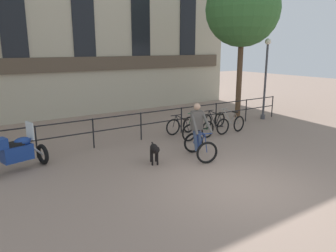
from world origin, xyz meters
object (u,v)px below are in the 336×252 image
at_px(parked_bicycle_mid_right, 214,123).
at_px(cyclist_with_bike, 199,133).
at_px(parked_bicycle_mid_left, 198,126).
at_px(parked_bicycle_near_lamp, 181,129).
at_px(parked_bicycle_far_end, 229,121).
at_px(street_lamp, 266,75).
at_px(dog, 155,150).
at_px(parked_motorcycle, 17,152).

bearing_deg(parked_bicycle_mid_right, cyclist_with_bike, 39.69).
xyz_separation_m(parked_bicycle_mid_left, parked_bicycle_mid_right, (0.84, -0.00, 0.00)).
relative_size(parked_bicycle_mid_left, parked_bicycle_mid_right, 1.05).
relative_size(parked_bicycle_near_lamp, parked_bicycle_far_end, 0.95).
xyz_separation_m(parked_bicycle_far_end, street_lamp, (2.84, 0.58, 1.79)).
height_order(parked_bicycle_mid_right, parked_bicycle_far_end, same).
bearing_deg(dog, parked_bicycle_mid_left, 53.43).
xyz_separation_m(parked_motorcycle, street_lamp, (11.21, 0.78, 1.59)).
bearing_deg(parked_bicycle_far_end, street_lamp, -174.68).
bearing_deg(dog, parked_bicycle_far_end, 43.97).
bearing_deg(parked_bicycle_far_end, parked_bicycle_mid_right, -6.15).
xyz_separation_m(parked_motorcycle, parked_bicycle_far_end, (8.37, 0.21, -0.20)).
relative_size(cyclist_with_bike, parked_bicycle_mid_right, 1.53).
xyz_separation_m(cyclist_with_bike, parked_bicycle_near_lamp, (0.81, 2.05, -0.41)).
xyz_separation_m(cyclist_with_bike, dog, (-1.55, 0.14, -0.30)).
relative_size(parked_bicycle_near_lamp, parked_bicycle_mid_left, 0.95).
distance_m(parked_bicycle_mid_right, street_lamp, 4.13).
bearing_deg(street_lamp, dog, -162.15).
height_order(parked_bicycle_mid_left, parked_bicycle_mid_right, same).
bearing_deg(parked_bicycle_near_lamp, parked_motorcycle, 1.91).
bearing_deg(parked_bicycle_near_lamp, parked_bicycle_mid_left, 179.88).
height_order(dog, parked_bicycle_far_end, parked_bicycle_far_end).
bearing_deg(parked_bicycle_far_end, cyclist_with_bike, 25.38).
distance_m(parked_motorcycle, parked_bicycle_mid_left, 6.69).
distance_m(cyclist_with_bike, parked_bicycle_mid_left, 2.67).
relative_size(parked_motorcycle, street_lamp, 0.44).
distance_m(dog, parked_bicycle_mid_left, 3.74).
bearing_deg(cyclist_with_bike, street_lamp, 39.92).
bearing_deg(cyclist_with_bike, parked_bicycle_mid_left, 67.95).
bearing_deg(cyclist_with_bike, parked_bicycle_near_lamp, 85.24).
bearing_deg(parked_bicycle_near_lamp, cyclist_with_bike, 68.22).
bearing_deg(street_lamp, parked_bicycle_mid_right, -171.11).
distance_m(parked_motorcycle, street_lamp, 11.35).
bearing_deg(parked_bicycle_mid_left, cyclist_with_bike, 45.36).
bearing_deg(parked_bicycle_mid_left, parked_bicycle_mid_right, 174.30).
height_order(cyclist_with_bike, parked_bicycle_mid_right, cyclist_with_bike).
xyz_separation_m(dog, parked_bicycle_mid_left, (3.21, 1.92, -0.10)).
distance_m(parked_motorcycle, parked_bicycle_mid_right, 7.53).
xyz_separation_m(cyclist_with_bike, parked_motorcycle, (-5.03, 1.84, -0.20)).
xyz_separation_m(parked_bicycle_near_lamp, parked_bicycle_mid_right, (1.69, 0.00, 0.00)).
height_order(cyclist_with_bike, parked_motorcycle, cyclist_with_bike).
distance_m(parked_bicycle_far_end, street_lamp, 3.40).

